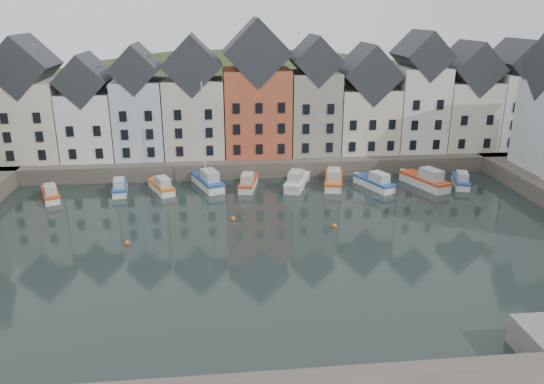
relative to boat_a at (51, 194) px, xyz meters
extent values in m
plane|color=black|center=(24.59, -16.73, -0.61)|extent=(260.00, 260.00, 0.00)
cube|color=#483F37|center=(24.59, 13.27, 0.39)|extent=(90.00, 16.00, 2.00)
ellipsoid|color=#253319|center=(24.59, 39.27, -18.61)|extent=(153.60, 70.40, 64.00)
sphere|color=#1D3216|center=(10.65, 34.21, 8.09)|extent=(5.77, 5.77, 5.77)
sphere|color=#1D3216|center=(49.45, 44.02, 7.51)|extent=(5.27, 5.27, 5.27)
sphere|color=#1D3216|center=(56.41, 37.47, 7.27)|extent=(5.07, 5.07, 5.07)
sphere|color=#1D3216|center=(38.86, 38.47, 7.21)|extent=(5.01, 5.01, 5.01)
sphere|color=#1D3216|center=(-13.08, 39.88, 5.96)|extent=(3.94, 3.94, 3.94)
sphere|color=#1D3216|center=(52.91, 43.52, 7.44)|extent=(5.21, 5.21, 5.21)
sphere|color=#1D3216|center=(26.58, 41.92, 7.71)|extent=(5.45, 5.45, 5.45)
sphere|color=#1D3216|center=(62.39, 31.59, 6.60)|extent=(4.49, 4.49, 4.49)
cube|color=beige|center=(-4.58, 11.27, 6.43)|extent=(7.67, 8.00, 10.07)
cube|color=#202428|center=(-4.58, 11.27, 13.36)|extent=(7.67, 8.16, 7.67)
cube|color=white|center=(2.68, 11.27, 5.69)|extent=(6.56, 8.00, 8.61)
cube|color=#202428|center=(2.68, 11.27, 11.62)|extent=(6.56, 8.16, 6.56)
cube|color=silver|center=(9.22, 11.27, 6.40)|extent=(6.20, 8.00, 10.02)
cube|color=#202428|center=(9.22, 11.27, 12.94)|extent=(6.20, 8.16, 6.20)
cube|color=beige|center=(16.32, 11.27, 6.43)|extent=(7.70, 8.00, 10.08)
cube|color=#202428|center=(16.32, 11.27, 13.37)|extent=(7.70, 8.16, 7.70)
cube|color=#B85134|center=(24.66, 11.27, 7.03)|extent=(8.69, 8.00, 11.28)
cube|color=#202428|center=(24.66, 11.27, 14.82)|extent=(8.69, 8.16, 8.69)
cube|color=gray|center=(32.36, 11.27, 6.78)|extent=(6.43, 8.00, 10.78)
cube|color=#202428|center=(32.36, 11.27, 13.76)|extent=(6.43, 8.16, 6.43)
cube|color=beige|center=(39.67, 11.27, 5.67)|extent=(7.88, 8.00, 8.56)
cube|color=#202428|center=(39.67, 11.27, 11.90)|extent=(7.88, 8.16, 7.88)
cube|color=silver|center=(47.01, 11.27, 7.03)|extent=(6.50, 8.00, 11.27)
cube|color=#202428|center=(47.01, 11.27, 14.27)|extent=(6.50, 8.16, 6.50)
cube|color=beige|center=(54.02, 11.27, 6.05)|extent=(7.23, 8.00, 9.32)
cube|color=#202428|center=(54.02, 11.27, 12.50)|extent=(7.23, 8.16, 7.23)
cube|color=white|center=(60.87, 11.27, 6.55)|extent=(6.18, 8.00, 10.32)
cube|color=#202428|center=(60.87, 11.27, 13.24)|extent=(6.18, 8.16, 6.18)
sphere|color=#D15B18|center=(20.59, -8.73, -0.46)|extent=(0.50, 0.50, 0.50)
sphere|color=#D15B18|center=(30.59, -11.73, -0.46)|extent=(0.50, 0.50, 0.50)
sphere|color=#D15B18|center=(10.59, -13.73, -0.46)|extent=(0.50, 0.50, 0.50)
cube|color=silver|center=(-0.06, 0.16, -0.30)|extent=(3.30, 5.45, 0.96)
cube|color=#C5431C|center=(-0.06, 0.16, 0.22)|extent=(3.42, 5.58, 0.22)
cube|color=#A8AFB0|center=(0.22, -0.58, 0.74)|extent=(1.88, 2.39, 1.05)
cube|color=silver|center=(7.49, 1.74, -0.31)|extent=(2.20, 5.38, 0.96)
cube|color=#204695|center=(7.49, 1.74, 0.22)|extent=(2.30, 5.49, 0.22)
cube|color=#A8AFB0|center=(7.59, 0.96, 0.74)|extent=(1.47, 2.22, 1.04)
cube|color=silver|center=(12.38, 1.52, -0.29)|extent=(3.61, 5.67, 1.00)
cube|color=#D15B18|center=(12.38, 1.52, 0.25)|extent=(3.73, 5.81, 0.23)
cube|color=#A8AFB0|center=(12.70, 0.76, 0.80)|extent=(2.01, 2.51, 1.09)
cube|color=silver|center=(17.86, 2.53, -0.22)|extent=(4.16, 6.91, 1.22)
cube|color=#204695|center=(17.86, 2.53, 0.44)|extent=(4.30, 7.07, 0.28)
cube|color=#A8AFB0|center=(18.21, 1.59, 1.10)|extent=(2.37, 3.02, 1.33)
cylinder|color=silver|center=(17.63, 3.15, 6.02)|extent=(0.15, 0.15, 12.15)
cube|color=silver|center=(22.83, 1.81, -0.29)|extent=(2.78, 5.76, 1.02)
cube|color=#C5431C|center=(22.83, 1.81, 0.27)|extent=(2.89, 5.89, 0.23)
cube|color=#A8AFB0|center=(22.66, 1.00, 0.82)|extent=(1.72, 2.44, 1.11)
cube|color=silver|center=(28.81, 1.43, -0.24)|extent=(4.00, 6.57, 1.16)
cube|color=silver|center=(28.81, 1.43, 0.39)|extent=(4.15, 6.73, 0.26)
cube|color=#A8AFB0|center=(28.47, 0.54, 1.02)|extent=(2.27, 2.88, 1.26)
cube|color=silver|center=(33.38, 1.48, -0.23)|extent=(3.45, 6.80, 1.20)
cube|color=#D15B18|center=(33.38, 1.48, 0.42)|extent=(3.59, 6.95, 0.27)
cube|color=#A8AFB0|center=(33.15, 0.53, 1.07)|extent=(2.10, 2.89, 1.30)
cube|color=silver|center=(38.10, 0.10, -0.26)|extent=(3.94, 6.21, 1.10)
cube|color=#204695|center=(38.10, 0.10, 0.34)|extent=(4.08, 6.35, 0.25)
cube|color=#A8AFB0|center=(38.45, -0.73, 0.93)|extent=(2.20, 2.74, 1.19)
cube|color=silver|center=(44.41, -0.03, -0.21)|extent=(4.37, 7.18, 1.26)
cube|color=#C5431C|center=(44.41, -0.03, 0.48)|extent=(4.52, 7.35, 0.29)
cube|color=#A8AFB0|center=(44.78, -1.00, 1.17)|extent=(2.48, 3.15, 1.38)
cube|color=silver|center=(49.05, -0.11, -0.30)|extent=(3.20, 5.60, 0.98)
cube|color=#204695|center=(49.05, -0.11, 0.24)|extent=(3.32, 5.73, 0.22)
cube|color=#A8AFB0|center=(48.80, -0.88, 0.78)|extent=(1.86, 2.43, 1.07)
camera|label=1|loc=(19.20, -59.69, 19.97)|focal=35.00mm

